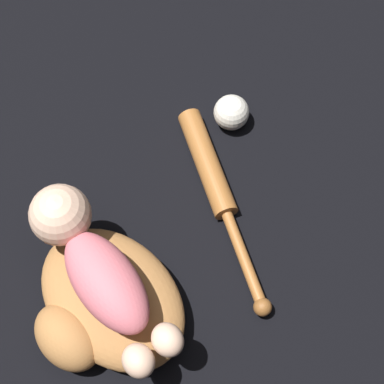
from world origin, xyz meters
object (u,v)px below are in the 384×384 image
Objects in this scene: baseball_bat at (215,183)px; baseball at (231,112)px; baby_figure at (93,262)px; baseball_glove at (105,304)px.

baseball_bat is 5.43× the size of baseball.
baby_figure is 0.91× the size of baseball_bat.
baseball is at bearing -61.11° from baseball_bat.
baseball_bat is at bearing -86.25° from baseball_glove.
baseball is at bearing -77.94° from baseball_glove.
baseball_bat is at bearing 118.89° from baseball.
baby_figure reaches higher than baseball_glove.
baseball_bat is 0.16m from baseball.
baby_figure is 0.32m from baseball_bat.
baby_figure is 4.93× the size of baseball.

